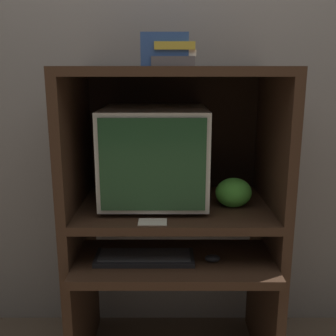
{
  "coord_description": "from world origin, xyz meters",
  "views": [
    {
      "loc": [
        -0.03,
        -1.4,
        1.39
      ],
      "look_at": [
        -0.03,
        0.29,
        0.97
      ],
      "focal_mm": 42.0,
      "sensor_mm": 36.0,
      "label": 1
    }
  ],
  "objects_px": {
    "snack_bag": "(233,193)",
    "mouse": "(212,258)",
    "book_stack": "(174,55)",
    "crt_monitor": "(154,154)",
    "storage_box": "(165,51)",
    "keyboard": "(144,257)"
  },
  "relations": [
    {
      "from": "snack_bag",
      "to": "storage_box",
      "type": "relative_size",
      "value": 0.82
    },
    {
      "from": "keyboard",
      "to": "book_stack",
      "type": "height_order",
      "value": "book_stack"
    },
    {
      "from": "mouse",
      "to": "storage_box",
      "type": "distance_m",
      "value": 0.89
    },
    {
      "from": "book_stack",
      "to": "keyboard",
      "type": "bearing_deg",
      "value": -124.27
    },
    {
      "from": "keyboard",
      "to": "storage_box",
      "type": "bearing_deg",
      "value": 68.02
    },
    {
      "from": "crt_monitor",
      "to": "snack_bag",
      "type": "bearing_deg",
      "value": -12.36
    },
    {
      "from": "mouse",
      "to": "book_stack",
      "type": "xyz_separation_m",
      "value": [
        -0.16,
        0.19,
        0.82
      ]
    },
    {
      "from": "keyboard",
      "to": "book_stack",
      "type": "relative_size",
      "value": 2.26
    },
    {
      "from": "crt_monitor",
      "to": "mouse",
      "type": "distance_m",
      "value": 0.52
    },
    {
      "from": "snack_bag",
      "to": "storage_box",
      "type": "height_order",
      "value": "storage_box"
    },
    {
      "from": "snack_bag",
      "to": "book_stack",
      "type": "relative_size",
      "value": 0.87
    },
    {
      "from": "crt_monitor",
      "to": "book_stack",
      "type": "height_order",
      "value": "book_stack"
    },
    {
      "from": "snack_bag",
      "to": "storage_box",
      "type": "distance_m",
      "value": 0.68
    },
    {
      "from": "mouse",
      "to": "book_stack",
      "type": "bearing_deg",
      "value": 129.66
    },
    {
      "from": "snack_bag",
      "to": "crt_monitor",
      "type": "bearing_deg",
      "value": 167.64
    },
    {
      "from": "book_stack",
      "to": "storage_box",
      "type": "bearing_deg",
      "value": 141.72
    },
    {
      "from": "keyboard",
      "to": "snack_bag",
      "type": "xyz_separation_m",
      "value": [
        0.39,
        0.14,
        0.24
      ]
    },
    {
      "from": "mouse",
      "to": "book_stack",
      "type": "height_order",
      "value": "book_stack"
    },
    {
      "from": "snack_bag",
      "to": "mouse",
      "type": "bearing_deg",
      "value": -124.23
    },
    {
      "from": "crt_monitor",
      "to": "book_stack",
      "type": "xyz_separation_m",
      "value": [
        0.08,
        -0.03,
        0.42
      ]
    },
    {
      "from": "crt_monitor",
      "to": "storage_box",
      "type": "bearing_deg",
      "value": -3.25
    },
    {
      "from": "crt_monitor",
      "to": "keyboard",
      "type": "xyz_separation_m",
      "value": [
        -0.04,
        -0.21,
        -0.4
      ]
    }
  ]
}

